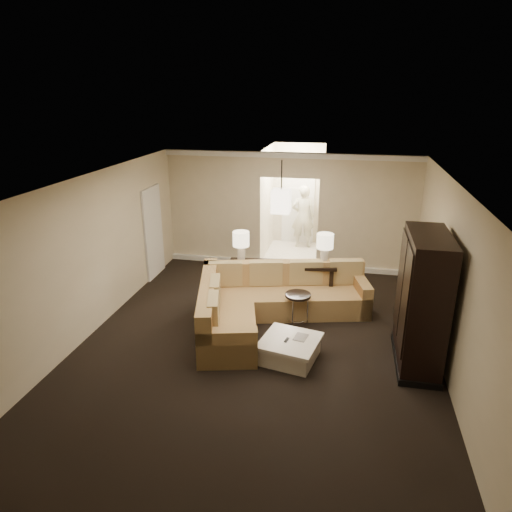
% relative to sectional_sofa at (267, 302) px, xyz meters
% --- Properties ---
extents(ground, '(8.00, 8.00, 0.00)m').
position_rel_sectional_sofa_xyz_m(ground, '(-0.01, -1.08, -0.38)').
color(ground, black).
rests_on(ground, ground).
extents(wall_back, '(6.00, 0.04, 2.80)m').
position_rel_sectional_sofa_xyz_m(wall_back, '(-0.01, 2.92, 1.02)').
color(wall_back, beige).
rests_on(wall_back, ground).
extents(wall_front, '(6.00, 0.04, 2.80)m').
position_rel_sectional_sofa_xyz_m(wall_front, '(-0.01, -5.08, 1.02)').
color(wall_front, beige).
rests_on(wall_front, ground).
extents(wall_left, '(0.04, 8.00, 2.80)m').
position_rel_sectional_sofa_xyz_m(wall_left, '(-3.01, -1.08, 1.02)').
color(wall_left, beige).
rests_on(wall_left, ground).
extents(wall_right, '(0.04, 8.00, 2.80)m').
position_rel_sectional_sofa_xyz_m(wall_right, '(2.99, -1.08, 1.02)').
color(wall_right, beige).
rests_on(wall_right, ground).
extents(ceiling, '(6.00, 8.00, 0.02)m').
position_rel_sectional_sofa_xyz_m(ceiling, '(-0.01, -1.08, 2.42)').
color(ceiling, white).
rests_on(ceiling, wall_back).
extents(crown_molding, '(6.00, 0.10, 0.12)m').
position_rel_sectional_sofa_xyz_m(crown_molding, '(-0.01, 2.87, 2.35)').
color(crown_molding, white).
rests_on(crown_molding, wall_back).
extents(baseboard, '(6.00, 0.10, 0.12)m').
position_rel_sectional_sofa_xyz_m(baseboard, '(-0.01, 2.87, -0.32)').
color(baseboard, white).
rests_on(baseboard, ground).
extents(side_door, '(0.05, 0.90, 2.10)m').
position_rel_sectional_sofa_xyz_m(side_door, '(-2.98, 1.72, 0.67)').
color(side_door, white).
rests_on(side_door, ground).
extents(foyer, '(1.44, 2.02, 2.80)m').
position_rel_sectional_sofa_xyz_m(foyer, '(-0.01, 4.26, 0.92)').
color(foyer, silver).
rests_on(foyer, ground).
extents(sectional_sofa, '(3.35, 3.15, 0.96)m').
position_rel_sectional_sofa_xyz_m(sectional_sofa, '(0.00, 0.00, 0.00)').
color(sectional_sofa, brown).
rests_on(sectional_sofa, ground).
extents(coffee_table, '(1.06, 1.06, 0.37)m').
position_rel_sectional_sofa_xyz_m(coffee_table, '(0.60, -1.23, -0.20)').
color(coffee_table, white).
rests_on(coffee_table, ground).
extents(console_table, '(2.21, 0.74, 0.84)m').
position_rel_sectional_sofa_xyz_m(console_table, '(0.14, 0.92, 0.12)').
color(console_table, black).
rests_on(console_table, ground).
extents(armoire, '(0.64, 1.49, 2.15)m').
position_rel_sectional_sofa_xyz_m(armoire, '(2.58, -0.89, 0.65)').
color(armoire, black).
rests_on(armoire, ground).
extents(drink_table, '(0.48, 0.48, 0.60)m').
position_rel_sectional_sofa_xyz_m(drink_table, '(0.57, 0.01, 0.05)').
color(drink_table, black).
rests_on(drink_table, ground).
extents(table_lamp_left, '(0.33, 0.33, 0.64)m').
position_rel_sectional_sofa_xyz_m(table_lamp_left, '(-0.69, 0.82, 0.88)').
color(table_lamp_left, silver).
rests_on(table_lamp_left, console_table).
extents(table_lamp_right, '(0.33, 0.33, 0.64)m').
position_rel_sectional_sofa_xyz_m(table_lamp_right, '(0.97, 1.02, 0.88)').
color(table_lamp_right, silver).
rests_on(table_lamp_right, console_table).
extents(pendant_light, '(0.38, 0.38, 1.09)m').
position_rel_sectional_sofa_xyz_m(pendant_light, '(-0.01, 1.62, 1.57)').
color(pendant_light, black).
rests_on(pendant_light, ceiling).
extents(person, '(0.76, 0.57, 1.92)m').
position_rel_sectional_sofa_xyz_m(person, '(0.17, 4.50, 0.58)').
color(person, beige).
rests_on(person, ground).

